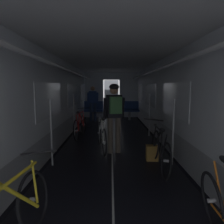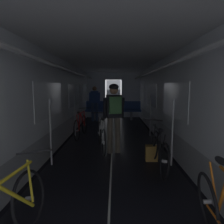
{
  "view_description": "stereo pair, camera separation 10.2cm",
  "coord_description": "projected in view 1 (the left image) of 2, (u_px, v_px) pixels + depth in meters",
  "views": [
    {
      "loc": [
        -0.03,
        -2.01,
        1.65
      ],
      "look_at": [
        0.0,
        3.27,
        0.99
      ],
      "focal_mm": 32.35,
      "sensor_mm": 36.0,
      "label": 1
    },
    {
      "loc": [
        0.07,
        -2.01,
        1.65
      ],
      "look_at": [
        0.0,
        3.27,
        0.99
      ],
      "focal_mm": 32.35,
      "sensor_mm": 36.0,
      "label": 2
    }
  ],
  "objects": [
    {
      "name": "person_standing_near_bench",
      "position": [
        93.0,
        101.0,
        9.72
      ],
      "size": [
        0.53,
        0.23,
        1.69
      ],
      "color": "#384C75",
      "rests_on": "ground"
    },
    {
      "name": "bicycle_red",
      "position": [
        80.0,
        126.0,
        6.61
      ],
      "size": [
        0.44,
        1.69,
        0.94
      ],
      "color": "black",
      "rests_on": "ground"
    },
    {
      "name": "bench_seat_far_left",
      "position": [
        94.0,
        109.0,
        10.14
      ],
      "size": [
        0.98,
        0.51,
        0.95
      ],
      "color": "gray",
      "rests_on": "ground"
    },
    {
      "name": "bicycle_white_in_aisle",
      "position": [
        102.0,
        135.0,
        5.29
      ],
      "size": [
        0.48,
        1.67,
        0.94
      ],
      "color": "black",
      "rests_on": "ground"
    },
    {
      "name": "bench_seat_far_right",
      "position": [
        129.0,
        109.0,
        10.15
      ],
      "size": [
        0.98,
        0.51,
        0.95
      ],
      "color": "gray",
      "rests_on": "ground"
    },
    {
      "name": "bicycle_black",
      "position": [
        160.0,
        150.0,
        4.1
      ],
      "size": [
        0.44,
        1.69,
        0.95
      ],
      "color": "black",
      "rests_on": "ground"
    },
    {
      "name": "backpack_on_floor",
      "position": [
        152.0,
        153.0,
        4.56
      ],
      "size": [
        0.27,
        0.21,
        0.34
      ],
      "primitive_type": "cube",
      "rotation": [
        0.0,
        0.0,
        -0.03
      ],
      "color": "olive",
      "rests_on": "ground"
    },
    {
      "name": "train_car_shell",
      "position": [
        112.0,
        85.0,
        5.56
      ],
      "size": [
        3.14,
        12.34,
        2.57
      ],
      "color": "black",
      "rests_on": "ground"
    },
    {
      "name": "person_cyclist_aisle",
      "position": [
        114.0,
        111.0,
        4.95
      ],
      "size": [
        0.56,
        0.44,
        1.73
      ],
      "color": "brown",
      "rests_on": "ground"
    }
  ]
}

